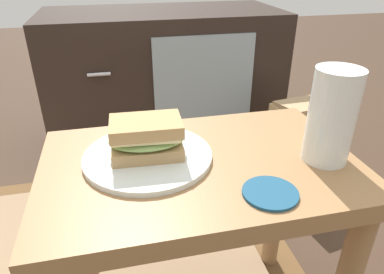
{
  "coord_description": "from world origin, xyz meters",
  "views": [
    {
      "loc": [
        -0.13,
        -0.52,
        0.79
      ],
      "look_at": [
        -0.01,
        0.0,
        0.51
      ],
      "focal_mm": 32.95,
      "sensor_mm": 36.0,
      "label": 1
    }
  ],
  "objects_px": {
    "tv_cabinet": "(165,80)",
    "beer_glass": "(331,119)",
    "plate": "(148,156)",
    "paper_bag": "(299,144)",
    "coaster": "(270,193)",
    "sandwich_front": "(147,138)"
  },
  "relations": [
    {
      "from": "beer_glass",
      "to": "sandwich_front",
      "type": "bearing_deg",
      "value": 167.2
    },
    {
      "from": "paper_bag",
      "to": "coaster",
      "type": "bearing_deg",
      "value": -124.47
    },
    {
      "from": "plate",
      "to": "paper_bag",
      "type": "relative_size",
      "value": 0.7
    },
    {
      "from": "plate",
      "to": "paper_bag",
      "type": "height_order",
      "value": "plate"
    },
    {
      "from": "tv_cabinet",
      "to": "coaster",
      "type": "distance_m",
      "value": 1.08
    },
    {
      "from": "beer_glass",
      "to": "coaster",
      "type": "xyz_separation_m",
      "value": [
        -0.14,
        -0.08,
        -0.08
      ]
    },
    {
      "from": "sandwich_front",
      "to": "beer_glass",
      "type": "height_order",
      "value": "beer_glass"
    },
    {
      "from": "sandwich_front",
      "to": "coaster",
      "type": "height_order",
      "value": "sandwich_front"
    },
    {
      "from": "plate",
      "to": "beer_glass",
      "type": "distance_m",
      "value": 0.32
    },
    {
      "from": "tv_cabinet",
      "to": "beer_glass",
      "type": "xyz_separation_m",
      "value": [
        0.14,
        -0.99,
        0.25
      ]
    },
    {
      "from": "tv_cabinet",
      "to": "paper_bag",
      "type": "distance_m",
      "value": 0.63
    },
    {
      "from": "coaster",
      "to": "tv_cabinet",
      "type": "bearing_deg",
      "value": 90.12
    },
    {
      "from": "tv_cabinet",
      "to": "beer_glass",
      "type": "distance_m",
      "value": 1.03
    },
    {
      "from": "beer_glass",
      "to": "plate",
      "type": "bearing_deg",
      "value": 167.2
    },
    {
      "from": "beer_glass",
      "to": "tv_cabinet",
      "type": "bearing_deg",
      "value": 98.01
    },
    {
      "from": "tv_cabinet",
      "to": "paper_bag",
      "type": "bearing_deg",
      "value": -46.54
    },
    {
      "from": "plate",
      "to": "paper_bag",
      "type": "bearing_deg",
      "value": 38.32
    },
    {
      "from": "tv_cabinet",
      "to": "plate",
      "type": "relative_size",
      "value": 4.16
    },
    {
      "from": "sandwich_front",
      "to": "beer_glass",
      "type": "distance_m",
      "value": 0.32
    },
    {
      "from": "tv_cabinet",
      "to": "paper_bag",
      "type": "relative_size",
      "value": 2.9
    },
    {
      "from": "beer_glass",
      "to": "coaster",
      "type": "height_order",
      "value": "beer_glass"
    },
    {
      "from": "paper_bag",
      "to": "beer_glass",
      "type": "bearing_deg",
      "value": -117.95
    }
  ]
}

